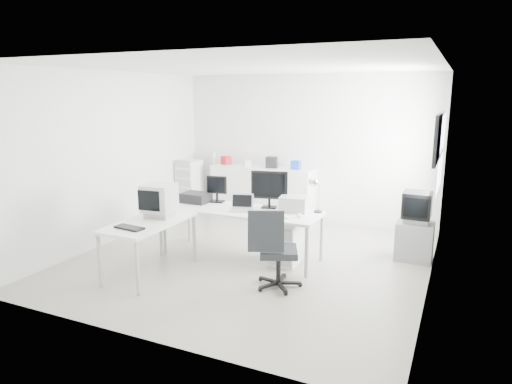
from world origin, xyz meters
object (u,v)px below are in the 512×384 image
at_px(main_desk, 241,233).
at_px(drawer_pedestal, 286,243).
at_px(laptop, 241,204).
at_px(laser_printer, 294,204).
at_px(crt_tv, 417,208).
at_px(lcd_monitor_large, 269,189).
at_px(inkjet_printer, 196,198).
at_px(side_desk, 150,247).
at_px(lcd_monitor_small, 217,189).
at_px(filing_cabinet, 190,187).
at_px(office_chair, 279,248).
at_px(sideboard, 262,193).
at_px(crt_monitor, 159,201).
at_px(tv_cabinet, 414,241).

bearing_deg(main_desk, drawer_pedestal, 4.09).
height_order(laptop, laser_printer, laser_printer).
xyz_separation_m(drawer_pedestal, crt_tv, (1.70, 0.91, 0.50)).
height_order(drawer_pedestal, lcd_monitor_large, lcd_monitor_large).
bearing_deg(inkjet_printer, lcd_monitor_large, 8.72).
height_order(side_desk, laptop, laptop).
bearing_deg(crt_tv, lcd_monitor_small, -166.39).
relative_size(laser_printer, filing_cabinet, 0.35).
bearing_deg(office_chair, side_desk, 166.77).
height_order(laser_printer, sideboard, sideboard).
relative_size(office_chair, filing_cabinet, 0.95).
relative_size(side_desk, sideboard, 0.68).
bearing_deg(inkjet_printer, crt_tv, 16.49).
xyz_separation_m(office_chair, filing_cabinet, (-3.02, 2.65, 0.03)).
bearing_deg(crt_tv, laptop, -155.64).
bearing_deg(laptop, inkjet_printer, 151.69).
height_order(crt_monitor, sideboard, crt_monitor).
xyz_separation_m(office_chair, sideboard, (-1.54, 2.97, -0.01)).
relative_size(main_desk, lcd_monitor_small, 5.87).
height_order(lcd_monitor_small, sideboard, lcd_monitor_small).
distance_m(lcd_monitor_large, laser_printer, 0.44).
xyz_separation_m(main_desk, crt_tv, (2.40, 0.96, 0.43)).
height_order(lcd_monitor_small, office_chair, lcd_monitor_small).
bearing_deg(laser_printer, inkjet_printer, 174.88).
relative_size(crt_monitor, crt_tv, 0.90).
relative_size(office_chair, tv_cabinet, 1.83).
bearing_deg(tv_cabinet, drawer_pedestal, -151.74).
xyz_separation_m(main_desk, sideboard, (-0.62, 2.18, 0.14)).
bearing_deg(lcd_monitor_small, side_desk, -111.02).
distance_m(sideboard, filing_cabinet, 1.52).
bearing_deg(office_chair, filing_cabinet, 115.72).
xyz_separation_m(main_desk, lcd_monitor_large, (0.35, 0.25, 0.66)).
bearing_deg(crt_monitor, main_desk, 38.50).
height_order(side_desk, crt_tv, crt_tv).
distance_m(crt_monitor, crt_tv, 3.73).
xyz_separation_m(tv_cabinet, filing_cabinet, (-4.50, 0.89, 0.27)).
bearing_deg(lcd_monitor_large, office_chair, -73.08).
xyz_separation_m(drawer_pedestal, office_chair, (0.22, -0.84, 0.23)).
bearing_deg(side_desk, sideboard, 85.93).
distance_m(inkjet_printer, laptop, 0.92).
bearing_deg(lcd_monitor_small, drawer_pedestal, -17.58).
distance_m(main_desk, sideboard, 2.27).
distance_m(lcd_monitor_small, tv_cabinet, 3.11).
bearing_deg(inkjet_printer, tv_cabinet, 16.49).
bearing_deg(inkjet_printer, drawer_pedestal, -0.25).
relative_size(main_desk, side_desk, 1.71).
bearing_deg(sideboard, side_desk, -94.07).
bearing_deg(crt_monitor, office_chair, -4.66).
height_order(inkjet_printer, crt_monitor, crt_monitor).
bearing_deg(crt_monitor, tv_cabinet, 22.67).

